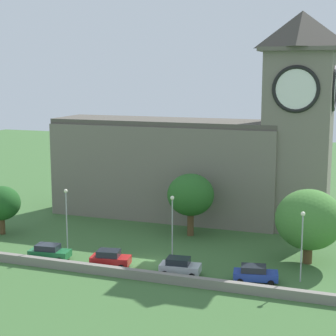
{
  "coord_description": "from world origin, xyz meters",
  "views": [
    {
      "loc": [
        21.04,
        -53.28,
        20.15
      ],
      "look_at": [
        -0.4,
        7.54,
        9.07
      ],
      "focal_mm": 59.72,
      "sensor_mm": 36.0,
      "label": 1
    }
  ],
  "objects_px": {
    "tree_by_tower": "(191,195)",
    "church": "(207,153)",
    "car_silver": "(180,266)",
    "streetlamp_central": "(172,218)",
    "car_red": "(110,258)",
    "tree_riverside_west": "(309,220)",
    "car_blue": "(255,274)",
    "car_green": "(49,252)",
    "streetlamp_west_mid": "(66,210)",
    "streetlamp_east_mid": "(302,235)",
    "tree_riverside_east": "(1,203)"
  },
  "relations": [
    {
      "from": "streetlamp_west_mid",
      "to": "streetlamp_central",
      "type": "bearing_deg",
      "value": 0.67
    },
    {
      "from": "car_green",
      "to": "tree_riverside_east",
      "type": "distance_m",
      "value": 12.94
    },
    {
      "from": "car_red",
      "to": "tree_riverside_west",
      "type": "height_order",
      "value": "tree_riverside_west"
    },
    {
      "from": "church",
      "to": "car_blue",
      "type": "relative_size",
      "value": 8.5
    },
    {
      "from": "church",
      "to": "tree_by_tower",
      "type": "distance_m",
      "value": 9.37
    },
    {
      "from": "streetlamp_west_mid",
      "to": "streetlamp_central",
      "type": "distance_m",
      "value": 12.7
    },
    {
      "from": "streetlamp_central",
      "to": "tree_riverside_west",
      "type": "height_order",
      "value": "tree_riverside_west"
    },
    {
      "from": "streetlamp_east_mid",
      "to": "tree_riverside_west",
      "type": "relative_size",
      "value": 0.88
    },
    {
      "from": "car_red",
      "to": "streetlamp_east_mid",
      "type": "relative_size",
      "value": 0.62
    },
    {
      "from": "car_blue",
      "to": "tree_riverside_west",
      "type": "relative_size",
      "value": 0.57
    },
    {
      "from": "streetlamp_west_mid",
      "to": "tree_riverside_west",
      "type": "relative_size",
      "value": 0.89
    },
    {
      "from": "church",
      "to": "streetlamp_east_mid",
      "type": "xyz_separation_m",
      "value": [
        15.0,
        -19.89,
        -4.54
      ]
    },
    {
      "from": "streetlamp_west_mid",
      "to": "car_silver",
      "type": "bearing_deg",
      "value": -13.16
    },
    {
      "from": "tree_riverside_east",
      "to": "streetlamp_east_mid",
      "type": "bearing_deg",
      "value": -6.35
    },
    {
      "from": "streetlamp_west_mid",
      "to": "tree_riverside_west",
      "type": "bearing_deg",
      "value": 9.78
    },
    {
      "from": "streetlamp_west_mid",
      "to": "tree_by_tower",
      "type": "relative_size",
      "value": 0.91
    },
    {
      "from": "car_green",
      "to": "tree_riverside_east",
      "type": "bearing_deg",
      "value": 148.64
    },
    {
      "from": "car_green",
      "to": "car_red",
      "type": "distance_m",
      "value": 7.28
    },
    {
      "from": "car_green",
      "to": "streetlamp_west_mid",
      "type": "distance_m",
      "value": 5.33
    },
    {
      "from": "car_silver",
      "to": "tree_riverside_east",
      "type": "distance_m",
      "value": 26.58
    },
    {
      "from": "car_green",
      "to": "tree_by_tower",
      "type": "bearing_deg",
      "value": 49.49
    },
    {
      "from": "car_silver",
      "to": "car_blue",
      "type": "relative_size",
      "value": 0.92
    },
    {
      "from": "car_red",
      "to": "car_blue",
      "type": "height_order",
      "value": "car_red"
    },
    {
      "from": "car_blue",
      "to": "streetlamp_west_mid",
      "type": "height_order",
      "value": "streetlamp_west_mid"
    },
    {
      "from": "car_red",
      "to": "streetlamp_central",
      "type": "distance_m",
      "value": 7.79
    },
    {
      "from": "streetlamp_east_mid",
      "to": "tree_riverside_west",
      "type": "height_order",
      "value": "tree_riverside_west"
    },
    {
      "from": "tree_by_tower",
      "to": "church",
      "type": "bearing_deg",
      "value": 91.72
    },
    {
      "from": "streetlamp_central",
      "to": "tree_by_tower",
      "type": "distance_m",
      "value": 10.12
    },
    {
      "from": "car_blue",
      "to": "car_green",
      "type": "bearing_deg",
      "value": -177.84
    },
    {
      "from": "car_blue",
      "to": "tree_riverside_west",
      "type": "xyz_separation_m",
      "value": [
        4.25,
        7.35,
        3.94
      ]
    },
    {
      "from": "car_silver",
      "to": "tree_by_tower",
      "type": "height_order",
      "value": "tree_by_tower"
    },
    {
      "from": "streetlamp_east_mid",
      "to": "tree_by_tower",
      "type": "relative_size",
      "value": 0.9
    },
    {
      "from": "church",
      "to": "tree_riverside_east",
      "type": "relative_size",
      "value": 6.3
    },
    {
      "from": "car_green",
      "to": "streetlamp_central",
      "type": "bearing_deg",
      "value": 16.36
    },
    {
      "from": "streetlamp_east_mid",
      "to": "tree_riverside_west",
      "type": "xyz_separation_m",
      "value": [
        0.09,
        5.82,
        0.08
      ]
    },
    {
      "from": "streetlamp_central",
      "to": "tree_by_tower",
      "type": "bearing_deg",
      "value": 95.97
    },
    {
      "from": "tree_riverside_west",
      "to": "tree_riverside_east",
      "type": "bearing_deg",
      "value": -177.45
    },
    {
      "from": "car_blue",
      "to": "streetlamp_central",
      "type": "height_order",
      "value": "streetlamp_central"
    },
    {
      "from": "car_green",
      "to": "streetlamp_central",
      "type": "relative_size",
      "value": 0.63
    },
    {
      "from": "streetlamp_central",
      "to": "streetlamp_west_mid",
      "type": "bearing_deg",
      "value": -179.33
    },
    {
      "from": "car_silver",
      "to": "car_blue",
      "type": "height_order",
      "value": "car_silver"
    },
    {
      "from": "car_blue",
      "to": "tree_riverside_west",
      "type": "distance_m",
      "value": 9.36
    },
    {
      "from": "car_silver",
      "to": "car_red",
      "type": "bearing_deg",
      "value": -178.88
    },
    {
      "from": "car_silver",
      "to": "streetlamp_central",
      "type": "relative_size",
      "value": 0.58
    },
    {
      "from": "car_green",
      "to": "car_red",
      "type": "xyz_separation_m",
      "value": [
        7.28,
        0.04,
        0.06
      ]
    },
    {
      "from": "tree_riverside_west",
      "to": "tree_by_tower",
      "type": "relative_size",
      "value": 1.02
    },
    {
      "from": "streetlamp_central",
      "to": "car_blue",
      "type": "bearing_deg",
      "value": -17.12
    },
    {
      "from": "church",
      "to": "tree_riverside_east",
      "type": "bearing_deg",
      "value": -144.78
    },
    {
      "from": "car_red",
      "to": "car_silver",
      "type": "relative_size",
      "value": 1.03
    },
    {
      "from": "car_red",
      "to": "tree_riverside_east",
      "type": "relative_size",
      "value": 0.71
    }
  ]
}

